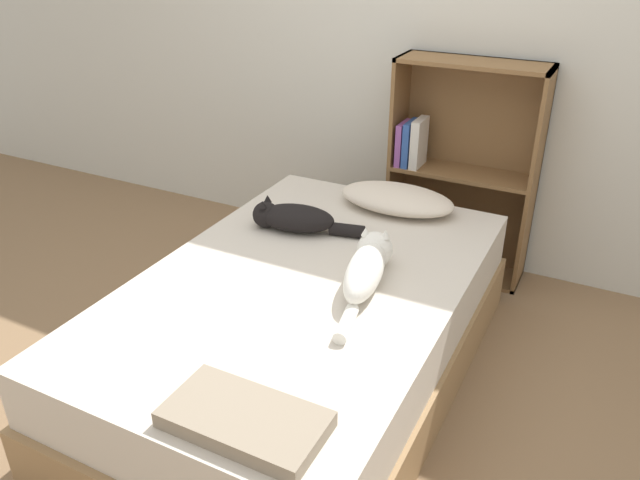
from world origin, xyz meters
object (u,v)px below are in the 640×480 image
cat_dark (293,218)px  bookshelf (460,167)px  pillow (397,199)px  cat_light (367,267)px  bed (304,331)px

cat_dark → bookshelf: (0.50, 0.89, 0.03)m
pillow → cat_light: 0.70m
bed → bookshelf: bookshelf is taller
pillow → cat_dark: 0.53m
cat_light → cat_dark: cat_light is taller
cat_dark → bookshelf: 1.02m
cat_light → cat_dark: 0.54m
cat_dark → bed: bearing=112.2°
bed → cat_dark: cat_dark is taller
bed → cat_dark: 0.52m
cat_dark → pillow: bearing=-140.0°
bed → bookshelf: size_ratio=1.69×
cat_dark → bookshelf: bookshelf is taller
cat_light → cat_dark: bearing=49.6°
bookshelf → cat_dark: bearing=-119.3°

